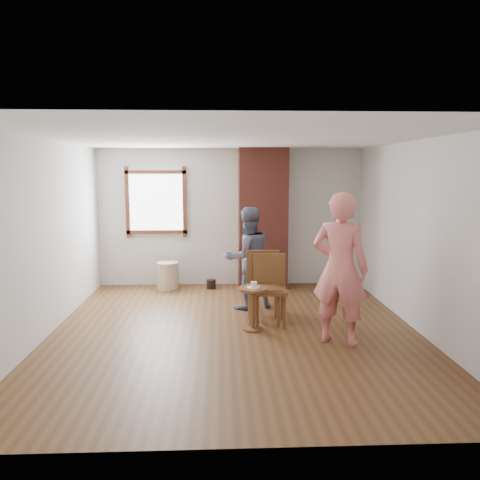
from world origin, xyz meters
name	(u,v)px	position (x,y,z in m)	size (l,w,h in m)	color
ground	(235,331)	(0.00, 0.00, 0.00)	(5.50, 5.50, 0.00)	brown
room_shell	(230,197)	(-0.06, 0.61, 1.81)	(5.04, 5.52, 2.62)	silver
brick_chimney	(263,219)	(0.60, 2.50, 1.30)	(0.90, 0.50, 2.60)	brown
stoneware_crock	(168,276)	(-1.17, 2.40, 0.25)	(0.39, 0.39, 0.51)	#CBB792
dark_pot	(211,284)	(-0.37, 2.40, 0.08)	(0.17, 0.17, 0.17)	black
dining_chair_left	(270,285)	(0.51, 0.37, 0.56)	(0.48, 0.48, 0.99)	brown
dining_chair_right	(263,283)	(0.42, 0.43, 0.58)	(0.49, 0.49, 1.03)	brown
side_table	(253,302)	(0.25, 0.05, 0.40)	(0.40, 0.40, 0.60)	brown
cake_plate	(253,287)	(0.25, 0.05, 0.60)	(0.18, 0.18, 0.01)	white
cake_slice	(254,285)	(0.26, 0.05, 0.64)	(0.08, 0.07, 0.06)	white
man	(248,258)	(0.24, 1.11, 0.81)	(0.79, 0.62, 1.63)	#161E3D
person_pink	(340,269)	(1.30, -0.49, 0.97)	(0.70, 0.46, 1.93)	#EF7C77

